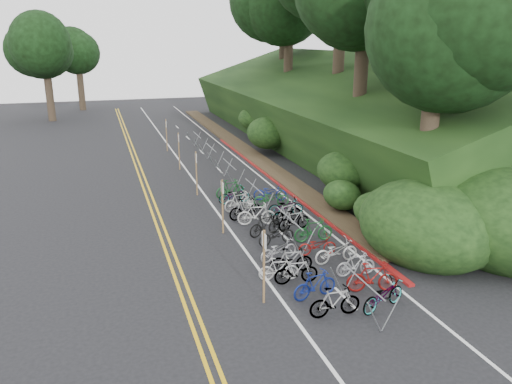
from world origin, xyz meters
TOP-DOWN VIEW (x-y plane):
  - ground at (0.00, 0.00)m, footprint 120.00×120.00m
  - road_markings at (0.63, 10.10)m, footprint 7.47×80.00m
  - red_curb at (5.70, 12.00)m, footprint 0.25×28.00m
  - embankment at (12.96, 19.04)m, footprint 14.30×48.14m
  - bike_rack_front at (3.19, -2.91)m, footprint 1.11×2.63m
  - bike_racks_rest at (3.00, 13.00)m, footprint 1.14×23.00m
  - signpost_near at (0.39, -1.43)m, footprint 0.08×0.40m
  - signposts_rest at (0.60, 14.00)m, footprint 0.08×18.40m
  - bike_front at (1.41, -0.07)m, footprint 0.69×1.53m
  - bike_valet at (3.10, 3.41)m, footprint 3.26×14.87m

SIDE VIEW (x-z plane):
  - ground at x=0.00m, z-range 0.00..0.00m
  - road_markings at x=0.63m, z-range 0.00..0.01m
  - red_curb at x=5.70m, z-range 0.00..0.10m
  - bike_front at x=1.41m, z-range 0.00..0.89m
  - bike_valet at x=3.10m, z-range -0.05..1.04m
  - bike_rack_front at x=3.19m, z-range 0.24..1.34m
  - bike_racks_rest at x=3.00m, z-range 0.27..1.44m
  - signposts_rest at x=0.60m, z-range 0.18..2.68m
  - signpost_near at x=0.39m, z-range 0.18..2.75m
  - embankment at x=12.96m, z-range -1.99..7.12m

